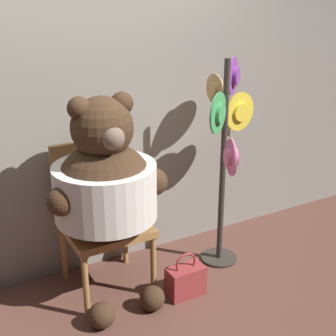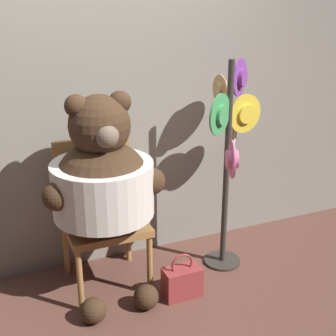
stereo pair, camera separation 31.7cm
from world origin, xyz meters
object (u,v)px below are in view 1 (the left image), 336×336
hat_display_rack (226,139)px  handbag_on_ground (186,280)px  chair (100,211)px  teddy_bear (106,185)px

hat_display_rack → handbag_on_ground: (-0.49, -0.27, -0.87)m
chair → hat_display_rack: hat_display_rack is taller
teddy_bear → handbag_on_ground: size_ratio=4.28×
chair → handbag_on_ground: chair is taller
chair → hat_display_rack: (0.93, -0.16, 0.42)m
hat_display_rack → teddy_bear: bearing=-178.7°
teddy_bear → chair: bearing=84.6°
teddy_bear → handbag_on_ground: teddy_bear is taller
hat_display_rack → handbag_on_ground: 1.03m
chair → teddy_bear: bearing=-95.4°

